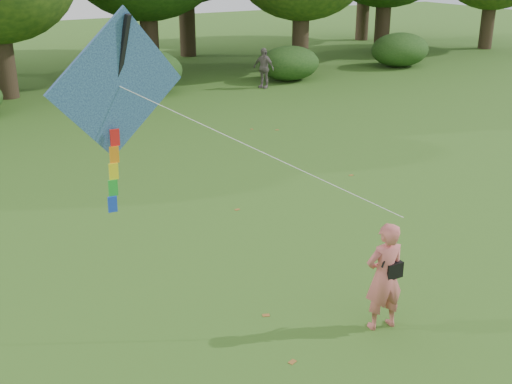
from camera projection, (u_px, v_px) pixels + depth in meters
ground at (348, 301)px, 11.13m from camera, size 100.00×100.00×0.00m
man_kite_flyer at (384, 276)px, 10.06m from camera, size 0.72×0.53×1.82m
bystander_right at (264, 68)px, 27.97m from camera, size 0.83×1.10×1.74m
crossbody_bag at (392, 269)px, 10.05m from camera, size 0.43×0.20×0.72m
flying_kite at (118, 89)px, 9.25m from camera, size 4.72×2.62×3.14m
shrub_band at (53, 84)px, 24.73m from camera, size 39.15×3.22×1.88m
fallen_leaves at (281, 227)px, 14.07m from camera, size 10.85×13.16×0.01m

